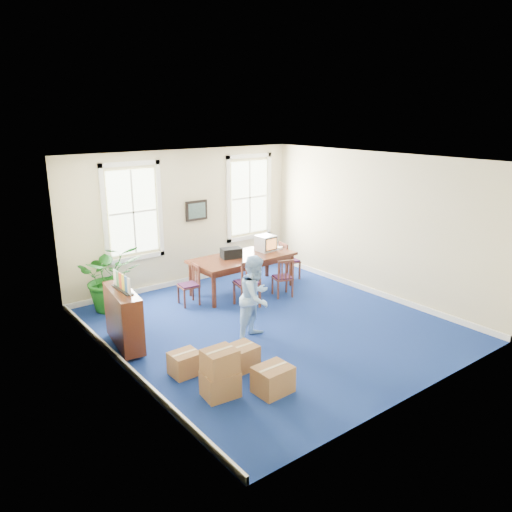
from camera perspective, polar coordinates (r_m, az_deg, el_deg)
floor at (r=9.88m, az=1.67°, el=-7.85°), size 6.50×6.50×0.00m
ceiling at (r=9.06m, az=1.84°, el=10.96°), size 6.50×6.50×0.00m
wall_back at (r=11.97m, az=-8.15°, el=4.33°), size 6.50×0.00×6.50m
wall_front at (r=7.25m, az=18.26°, el=-4.20°), size 6.50×0.00×6.50m
wall_left at (r=7.88m, az=-15.43°, el=-2.34°), size 0.00×6.50×6.50m
wall_right at (r=11.43m, az=13.51°, el=3.49°), size 0.00×6.50×6.50m
baseboard_back at (r=12.35m, az=-7.80°, el=-2.70°), size 6.00×0.04×0.12m
baseboard_left at (r=8.49m, az=-14.45°, el=-12.22°), size 0.04×6.50×0.12m
baseboard_right at (r=11.83m, az=12.93°, el=-3.82°), size 0.04×6.50×0.12m
window_left at (r=11.33m, az=-13.90°, el=4.90°), size 1.40×0.12×2.20m
window_right at (r=12.92m, az=-0.77°, el=6.71°), size 1.40×0.12×2.20m
wall_picture at (r=12.05m, az=-6.82°, el=5.18°), size 0.58×0.06×0.48m
conference_table at (r=11.57m, az=-1.52°, el=-2.00°), size 2.47×1.18×0.83m
crt_tv at (r=11.86m, az=1.12°, el=1.49°), size 0.43×0.47×0.37m
game_console at (r=12.06m, az=2.52°, el=0.95°), size 0.22×0.25×0.05m
equipment_bag at (r=11.30m, az=-2.85°, el=0.36°), size 0.51×0.39×0.23m
chair_near_left at (r=10.61m, az=-1.06°, el=-3.04°), size 0.56×0.56×1.06m
chair_near_right at (r=11.23m, az=3.04°, el=-2.42°), size 0.50×0.50×0.89m
chair_end_left at (r=10.82m, az=-7.73°, el=-3.31°), size 0.44×0.44×0.88m
chair_end_right at (r=12.41m, az=3.87°, el=-0.50°), size 0.48×0.48×0.94m
man at (r=9.08m, az=-0.03°, el=-4.73°), size 0.94×0.86×1.56m
credenza at (r=9.13m, az=-14.86°, el=-7.08°), size 0.54×1.32×1.00m
brochure_rack at (r=8.90m, az=-15.06°, el=-3.12°), size 0.28×0.74×0.32m
potted_plant at (r=10.81m, az=-16.25°, el=-2.28°), size 1.55×1.43×1.45m
cardboard_boxes at (r=7.61m, az=-3.30°, el=-12.37°), size 1.38×1.38×0.78m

